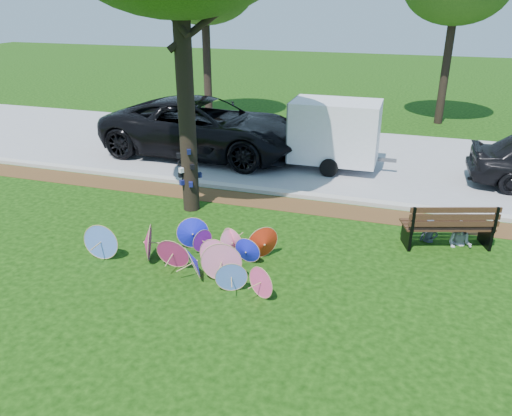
# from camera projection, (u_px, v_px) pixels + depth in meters

# --- Properties ---
(ground) EXTENTS (90.00, 90.00, 0.00)m
(ground) POSITION_uv_depth(u_px,v_px,m) (204.00, 282.00, 10.27)
(ground) COLOR black
(ground) RESTS_ON ground
(mulch_strip) EXTENTS (90.00, 1.00, 0.01)m
(mulch_strip) POSITION_uv_depth(u_px,v_px,m) (266.00, 202.00, 14.21)
(mulch_strip) COLOR #472D16
(mulch_strip) RESTS_ON ground
(curb) EXTENTS (90.00, 0.30, 0.12)m
(curb) POSITION_uv_depth(u_px,v_px,m) (273.00, 192.00, 14.80)
(curb) COLOR #B7B5AD
(curb) RESTS_ON ground
(street) EXTENTS (90.00, 8.00, 0.01)m
(street) POSITION_uv_depth(u_px,v_px,m) (303.00, 154.00, 18.46)
(street) COLOR gray
(street) RESTS_ON ground
(parasol_pile) EXTENTS (4.58, 1.98, 0.86)m
(parasol_pile) POSITION_uv_depth(u_px,v_px,m) (200.00, 250.00, 10.74)
(parasol_pile) COLOR #1720DD
(parasol_pile) RESTS_ON ground
(black_van) EXTENTS (7.47, 3.62, 2.05)m
(black_van) POSITION_uv_depth(u_px,v_px,m) (205.00, 127.00, 18.02)
(black_van) COLOR black
(black_van) RESTS_ON ground
(cargo_trailer) EXTENTS (2.84, 1.81, 2.58)m
(cargo_trailer) POSITION_uv_depth(u_px,v_px,m) (335.00, 131.00, 16.48)
(cargo_trailer) COLOR white
(cargo_trailer) RESTS_ON ground
(park_bench) EXTENTS (2.22, 1.39, 1.09)m
(park_bench) POSITION_uv_depth(u_px,v_px,m) (447.00, 223.00, 11.59)
(park_bench) COLOR black
(park_bench) RESTS_ON ground
(person_left) EXTENTS (0.43, 0.29, 1.13)m
(person_left) POSITION_uv_depth(u_px,v_px,m) (431.00, 220.00, 11.72)
(person_left) COLOR #3B4151
(person_left) RESTS_ON ground
(person_right) EXTENTS (0.70, 0.63, 1.18)m
(person_right) POSITION_uv_depth(u_px,v_px,m) (463.00, 223.00, 11.52)
(person_right) COLOR #AFB0B8
(person_right) RESTS_ON ground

